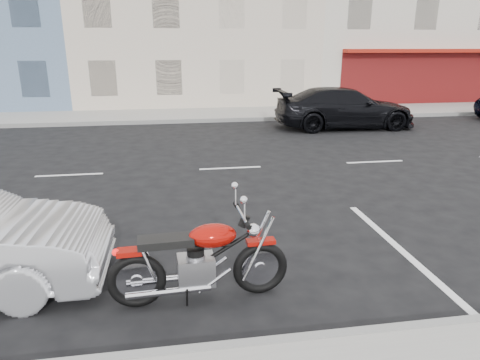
# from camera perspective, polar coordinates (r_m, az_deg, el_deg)

# --- Properties ---
(ground) EXTENTS (120.00, 120.00, 0.00)m
(ground) POSITION_cam_1_polar(r_m,az_deg,el_deg) (11.54, 8.58, 2.00)
(ground) COLOR black
(ground) RESTS_ON ground
(sidewalk_far) EXTENTS (80.00, 3.40, 0.15)m
(sidewalk_far) POSITION_cam_1_polar(r_m,az_deg,el_deg) (19.59, -13.66, 8.28)
(sidewalk_far) COLOR gray
(sidewalk_far) RESTS_ON ground
(curb_far) EXTENTS (80.00, 0.12, 0.16)m
(curb_far) POSITION_cam_1_polar(r_m,az_deg,el_deg) (17.92, -14.05, 7.45)
(curb_far) COLOR gray
(curb_far) RESTS_ON ground
(motorcycle) EXTENTS (2.24, 0.74, 1.12)m
(motorcycle) POSITION_cam_1_polar(r_m,az_deg,el_deg) (5.46, 3.04, -10.15)
(motorcycle) COLOR black
(motorcycle) RESTS_ON ground
(car_far) EXTENTS (5.35, 2.29, 1.54)m
(car_far) POSITION_cam_1_polar(r_m,az_deg,el_deg) (17.04, 13.76, 9.32)
(car_far) COLOR black
(car_far) RESTS_ON ground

